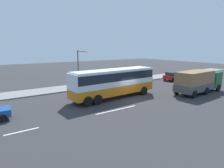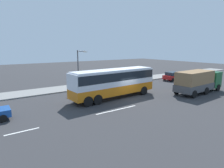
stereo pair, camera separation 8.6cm
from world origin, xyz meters
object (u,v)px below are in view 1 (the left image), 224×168
(cargo_truck, at_px, (199,81))
(street_lamp, at_px, (79,66))
(car_red_compact, at_px, (174,76))
(pedestrian_near_curb, at_px, (130,75))
(coach_bus, at_px, (114,80))

(cargo_truck, relative_size, street_lamp, 1.48)
(cargo_truck, distance_m, street_lamp, 16.49)
(cargo_truck, bearing_deg, street_lamp, 135.56)
(car_red_compact, xyz_separation_m, pedestrian_near_curb, (-7.66, 3.70, 0.27))
(coach_bus, relative_size, car_red_compact, 2.45)
(street_lamp, bearing_deg, pedestrian_near_curb, 5.44)
(coach_bus, height_order, cargo_truck, coach_bus)
(coach_bus, height_order, pedestrian_near_curb, coach_bus)
(cargo_truck, height_order, pedestrian_near_curb, cargo_truck)
(coach_bus, bearing_deg, cargo_truck, -24.57)
(coach_bus, bearing_deg, car_red_compact, 10.71)
(coach_bus, relative_size, pedestrian_near_curb, 6.76)
(cargo_truck, xyz_separation_m, pedestrian_near_curb, (-1.96, 11.95, -0.54))
(street_lamp, bearing_deg, cargo_truck, -42.01)
(car_red_compact, bearing_deg, street_lamp, 170.21)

